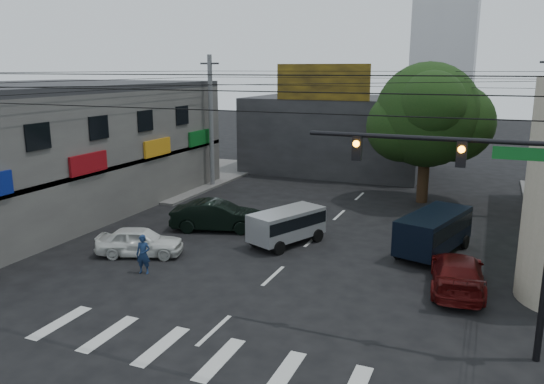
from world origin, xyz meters
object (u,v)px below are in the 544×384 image
Objects in this scene: traffic_gantry at (489,193)px; silver_minivan at (287,227)px; traffic_officer at (143,254)px; utility_pole_far_left at (211,122)px; white_compact at (140,241)px; dark_sedan at (217,216)px; navy_van at (434,234)px; street_tree at (427,115)px; maroon_sedan at (457,272)px.

traffic_gantry is 11.91m from silver_minivan.
utility_pole_far_left is at bearing 95.58° from traffic_officer.
white_compact is 0.99× the size of silver_minivan.
traffic_officer is at bearing 162.90° from dark_sedan.
dark_sedan is at bearing 109.35° from navy_van.
utility_pole_far_left is 14.33m from silver_minivan.
traffic_gantry reaches higher than silver_minivan.
traffic_gantry is 1.43× the size of dark_sedan.
street_tree is 0.95× the size of utility_pole_far_left.
navy_van is 3.09× the size of traffic_officer.
navy_van is at bearing -76.77° from maroon_sedan.
street_tree is at bearing 3.95° from utility_pole_far_left.
dark_sedan is 1.21× the size of white_compact.
dark_sedan is 0.99× the size of navy_van.
utility_pole_far_left is 21.88m from maroon_sedan.
dark_sedan is at bearing -59.84° from utility_pole_far_left.
silver_minivan is 7.07m from traffic_officer.
street_tree is 19.60m from traffic_officer.
traffic_gantry is 9.40m from navy_van.
street_tree reaches higher than traffic_officer.
traffic_gantry is at bearing -19.04° from traffic_officer.
utility_pole_far_left is 15.11m from white_compact.
dark_sedan reaches higher than maroon_sedan.
dark_sedan is 4.23m from silver_minivan.
maroon_sedan is (17.49, -12.54, -3.91)m from utility_pole_far_left.
white_compact is (4.00, -14.03, -3.94)m from utility_pole_far_left.
white_compact is at bearing 168.25° from traffic_gantry.
utility_pole_far_left reaches higher than maroon_sedan.
navy_van is at bearing 104.39° from traffic_gantry.
traffic_gantry reaches higher than white_compact.
maroon_sedan is at bearing -77.53° from street_tree.
street_tree is at bearing 101.99° from traffic_gantry.
street_tree is 12.92m from silver_minivan.
traffic_gantry is (3.82, -18.00, -0.64)m from street_tree.
navy_van is at bearing -104.60° from dark_sedan.
silver_minivan reaches higher than traffic_officer.
silver_minivan reaches higher than white_compact.
street_tree is 18.42m from traffic_gantry.
navy_van is at bearing 19.73° from traffic_officer.
utility_pole_far_left is 1.83× the size of dark_sedan.
traffic_gantry is at bearing -121.70° from white_compact.
traffic_officer is (-4.11, -5.75, -0.01)m from silver_minivan.
utility_pole_far_left reaches higher than silver_minivan.
silver_minivan is (9.55, -10.00, -3.77)m from utility_pole_far_left.
traffic_gantry is 0.78× the size of utility_pole_far_left.
white_compact is at bearing 0.80° from maroon_sedan.
utility_pole_far_left is 2.21× the size of white_compact.
street_tree reaches higher than traffic_gantry.
utility_pole_far_left is 17.09m from traffic_officer.
traffic_gantry is at bearing -42.86° from utility_pole_far_left.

